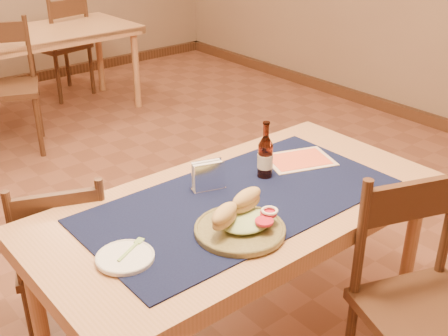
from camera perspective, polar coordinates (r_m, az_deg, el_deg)
main_table at (r=2.17m, az=1.68°, el=-5.23°), size 1.60×0.80×0.75m
placemat at (r=2.13m, az=1.71°, el=-3.27°), size 1.20×0.60×0.01m
baseboard at (r=3.06m, az=-8.45°, el=-8.96°), size 6.00×7.00×0.10m
back_table at (r=5.08m, az=-18.28°, el=12.13°), size 1.64×0.86×0.75m
chair_main_far at (r=2.47m, az=-15.90°, el=-8.52°), size 0.50×0.50×0.84m
chair_main_near at (r=2.16m, az=19.60°, el=-12.91°), size 0.56×0.56×0.94m
chair_back_near at (r=4.53m, az=-21.26°, el=7.92°), size 0.59×0.59×0.98m
chair_back_far at (r=5.63m, az=-16.12°, el=12.03°), size 0.53×0.53×0.98m
sandwich_plate at (r=1.92m, az=1.72°, el=-5.56°), size 0.31×0.31×0.12m
side_plate at (r=1.82m, az=-10.01°, el=-8.88°), size 0.19×0.19×0.02m
fork at (r=1.85m, az=-9.29°, el=-7.96°), size 0.13×0.08×0.00m
beer_bottle at (r=2.26m, az=4.21°, el=1.17°), size 0.06×0.06×0.24m
napkin_holder at (r=2.17m, az=-1.60°, el=-0.87°), size 0.14×0.09×0.12m
menu_card at (r=2.45m, az=7.64°, el=0.83°), size 0.33×0.29×0.01m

